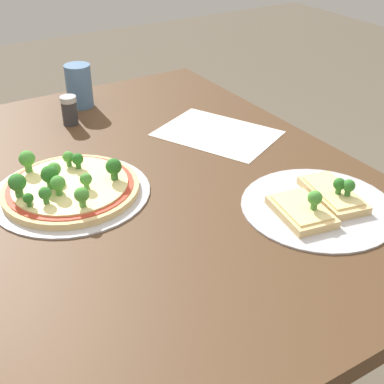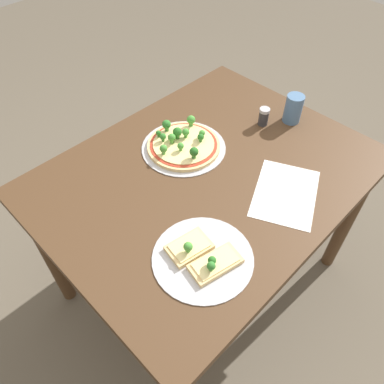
# 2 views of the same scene
# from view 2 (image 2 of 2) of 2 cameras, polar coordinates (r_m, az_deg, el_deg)

# --- Properties ---
(ground_plane) EXTENTS (8.00, 8.00, 0.00)m
(ground_plane) POSITION_cam_2_polar(r_m,az_deg,el_deg) (2.00, 1.65, -12.80)
(ground_plane) COLOR brown
(dining_table) EXTENTS (1.20, 0.93, 0.77)m
(dining_table) POSITION_cam_2_polar(r_m,az_deg,el_deg) (1.45, 2.22, 0.38)
(dining_table) COLOR #4C331E
(dining_table) RESTS_ON ground_plane
(pizza_tray_whole) EXTENTS (0.33, 0.33, 0.07)m
(pizza_tray_whole) POSITION_cam_2_polar(r_m,az_deg,el_deg) (1.46, -1.37, 7.31)
(pizza_tray_whole) COLOR #B7B7BC
(pizza_tray_whole) RESTS_ON dining_table
(pizza_tray_slice) EXTENTS (0.31, 0.31, 0.06)m
(pizza_tray_slice) POSITION_cam_2_polar(r_m,az_deg,el_deg) (1.13, 1.61, -9.80)
(pizza_tray_slice) COLOR #B7B7BC
(pizza_tray_slice) RESTS_ON dining_table
(drinking_cup) EXTENTS (0.07, 0.07, 0.12)m
(drinking_cup) POSITION_cam_2_polar(r_m,az_deg,el_deg) (1.62, 15.18, 12.15)
(drinking_cup) COLOR #4C7099
(drinking_cup) RESTS_ON dining_table
(condiment_shaker) EXTENTS (0.04, 0.04, 0.08)m
(condiment_shaker) POSITION_cam_2_polar(r_m,az_deg,el_deg) (1.59, 10.87, 11.24)
(condiment_shaker) COLOR #333338
(condiment_shaker) RESTS_ON dining_table
(paper_menu) EXTENTS (0.35, 0.31, 0.00)m
(paper_menu) POSITION_cam_2_polar(r_m,az_deg,el_deg) (1.34, 14.04, -0.16)
(paper_menu) COLOR white
(paper_menu) RESTS_ON dining_table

